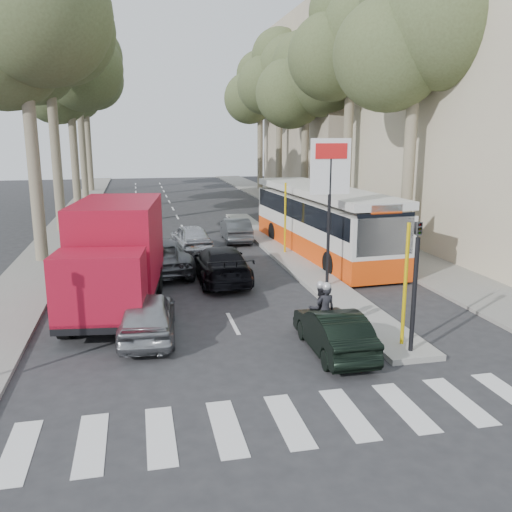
{
  "coord_description": "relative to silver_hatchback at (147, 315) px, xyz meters",
  "views": [
    {
      "loc": [
        -3.63,
        -13.71,
        5.76
      ],
      "look_at": [
        0.33,
        4.22,
        1.6
      ],
      "focal_mm": 38.0,
      "sensor_mm": 36.0,
      "label": 1
    }
  ],
  "objects": [
    {
      "name": "ground",
      "position": [
        3.5,
        -1.4,
        -0.67
      ],
      "size": [
        120.0,
        120.0,
        0.0
      ],
      "primitive_type": "plane",
      "color": "#28282B",
      "rests_on": "ground"
    },
    {
      "name": "sidewalk_right",
      "position": [
        12.1,
        23.6,
        -0.61
      ],
      "size": [
        3.2,
        70.0,
        0.12
      ],
      "primitive_type": "cube",
      "color": "gray",
      "rests_on": "ground"
    },
    {
      "name": "median_left",
      "position": [
        -4.5,
        26.6,
        -0.61
      ],
      "size": [
        2.4,
        64.0,
        0.12
      ],
      "primitive_type": "cube",
      "color": "gray",
      "rests_on": "ground"
    },
    {
      "name": "traffic_island",
      "position": [
        6.75,
        9.6,
        -0.59
      ],
      "size": [
        1.5,
        26.0,
        0.16
      ],
      "primitive_type": "cube",
      "color": "gray",
      "rests_on": "ground"
    },
    {
      "name": "building_near",
      "position": [
        19.0,
        10.6,
        8.33
      ],
      "size": [
        11.0,
        18.0,
        18.0
      ],
      "primitive_type": "cube",
      "color": "#BFB898",
      "rests_on": "ground"
    },
    {
      "name": "building_far",
      "position": [
        19.0,
        32.6,
        7.33
      ],
      "size": [
        11.0,
        20.0,
        16.0
      ],
      "primitive_type": "cube",
      "color": "#B7A88E",
      "rests_on": "ground"
    },
    {
      "name": "billboard",
      "position": [
        6.75,
        3.6,
        3.03
      ],
      "size": [
        1.5,
        12.1,
        5.6
      ],
      "color": "yellow",
      "rests_on": "ground"
    },
    {
      "name": "traffic_light_island",
      "position": [
        6.75,
        -2.9,
        1.81
      ],
      "size": [
        0.16,
        0.41,
        3.6
      ],
      "color": "black",
      "rests_on": "ground"
    },
    {
      "name": "tree_l_a",
      "position": [
        -4.37,
        10.71,
        9.71
      ],
      "size": [
        7.4,
        7.2,
        14.1
      ],
      "color": "#6B604C",
      "rests_on": "ground"
    },
    {
      "name": "tree_l_b",
      "position": [
        -4.47,
        18.71,
        10.4
      ],
      "size": [
        7.4,
        7.2,
        14.88
      ],
      "color": "#6B604C",
      "rests_on": "ground"
    },
    {
      "name": "tree_l_c",
      "position": [
        -4.27,
        26.71,
        9.37
      ],
      "size": [
        7.4,
        7.2,
        13.71
      ],
      "color": "#6B604C",
      "rests_on": "ground"
    },
    {
      "name": "tree_l_d",
      "position": [
        -4.37,
        34.71,
        11.09
      ],
      "size": [
        7.4,
        7.2,
        15.66
      ],
      "color": "#6B604C",
      "rests_on": "ground"
    },
    {
      "name": "tree_l_e",
      "position": [
        -4.47,
        42.71,
        10.06
      ],
      "size": [
        7.4,
        7.2,
        14.49
      ],
      "color": "#6B604C",
      "rests_on": "ground"
    },
    {
      "name": "tree_r_a",
      "position": [
        12.63,
        8.71,
        9.71
      ],
      "size": [
        7.4,
        7.2,
        14.1
      ],
      "color": "#6B604C",
      "rests_on": "ground"
    },
    {
      "name": "tree_r_b",
      "position": [
        12.73,
        16.71,
        10.75
      ],
      "size": [
        7.4,
        7.2,
        15.27
      ],
      "color": "#6B604C",
      "rests_on": "ground"
    },
    {
      "name": "tree_r_c",
      "position": [
        12.53,
        24.71,
        9.02
      ],
      "size": [
        7.4,
        7.2,
        13.32
      ],
      "color": "#6B604C",
      "rests_on": "ground"
    },
    {
      "name": "tree_r_d",
      "position": [
        12.63,
        32.71,
        10.4
      ],
      "size": [
        7.4,
        7.2,
        14.88
      ],
      "color": "#6B604C",
      "rests_on": "ground"
    },
    {
      "name": "tree_r_e",
      "position": [
        12.73,
        40.71,
        9.71
      ],
      "size": [
        7.4,
        7.2,
        14.1
      ],
      "color": "#6B604C",
      "rests_on": "ground"
    },
    {
      "name": "silver_hatchback",
      "position": [
        0.0,
        0.0,
        0.0
      ],
      "size": [
        1.85,
        4.04,
        1.34
      ],
      "primitive_type": "imported",
      "rotation": [
        0.0,
        0.0,
        3.07
      ],
      "color": "#999CA1",
      "rests_on": "ground"
    },
    {
      "name": "dark_hatchback",
      "position": [
        4.85,
        -2.2,
        -0.07
      ],
      "size": [
        1.31,
        3.65,
        1.2
      ],
      "primitive_type": "imported",
      "rotation": [
        0.0,
        0.0,
        3.13
      ],
      "color": "black",
      "rests_on": "ground"
    },
    {
      "name": "queue_car_a",
      "position": [
        0.62,
        7.58,
        0.05
      ],
      "size": [
        2.85,
        5.37,
        1.44
      ],
      "primitive_type": "imported",
      "rotation": [
        0.0,
        0.0,
        3.24
      ],
      "color": "#52555A",
      "rests_on": "ground"
    },
    {
      "name": "queue_car_b",
      "position": [
        3.0,
        5.6,
        0.03
      ],
      "size": [
        2.04,
        4.88,
        1.41
      ],
      "primitive_type": "imported",
      "rotation": [
        0.0,
        0.0,
        3.15
      ],
      "color": "black",
      "rests_on": "ground"
    },
    {
      "name": "queue_car_c",
      "position": [
        2.4,
        11.6,
        0.01
      ],
      "size": [
        2.06,
        4.15,
        1.36
      ],
      "primitive_type": "imported",
      "rotation": [
        0.0,
        0.0,
        3.26
      ],
      "color": "#ADAFB5",
      "rests_on": "ground"
    },
    {
      "name": "queue_car_d",
      "position": [
        5.07,
        13.6,
        -0.04
      ],
      "size": [
        1.49,
        3.9,
        1.27
      ],
      "primitive_type": "imported",
      "rotation": [
        0.0,
        0.0,
        3.1
      ],
      "color": "#46494D",
      "rests_on": "ground"
    },
    {
      "name": "queue_car_e",
      "position": [
        -2.26,
        9.82,
        0.02
      ],
      "size": [
        2.36,
        4.92,
        1.38
      ],
      "primitive_type": "imported",
      "rotation": [
        0.0,
        0.0,
        3.23
      ],
      "color": "black",
      "rests_on": "ground"
    },
    {
      "name": "red_truck",
      "position": [
        -0.9,
        2.74,
        1.22
      ],
      "size": [
        3.34,
        6.96,
        3.57
      ],
      "rotation": [
        0.0,
        0.0,
        -0.13
      ],
      "color": "black",
      "rests_on": "ground"
    },
    {
      "name": "city_bus",
      "position": [
        8.57,
        9.55,
        1.05
      ],
      "size": [
        3.45,
        12.56,
        3.27
      ],
      "rotation": [
        0.0,
        0.0,
        0.06
      ],
      "color": "#F0470D",
      "rests_on": "ground"
    },
    {
      "name": "motorcycle",
      "position": [
        4.98,
        -0.95,
        0.08
      ],
      "size": [
        0.76,
        1.95,
        1.66
      ],
      "rotation": [
        0.0,
        0.0,
        0.11
      ],
      "color": "black",
      "rests_on": "ground"
    },
    {
      "name": "pedestrian_near",
      "position": [
        11.34,
        7.58,
        0.24
      ],
      "size": [
        0.9,
        1.03,
        1.59
      ],
      "primitive_type": "imported",
      "rotation": [
        0.0,
        0.0,
        2.16
      ],
      "color": "#473651",
      "rests_on": "sidewalk_right"
    },
    {
      "name": "pedestrian_far",
      "position": [
        13.5,
        10.97,
        0.3
      ],
      "size": [
        1.15,
        1.09,
        1.7
      ],
      "primitive_type": "imported",
      "rotation": [
        0.0,
        0.0,
        3.86
      ],
      "color": "brown",
      "rests_on": "sidewalk_right"
    }
  ]
}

